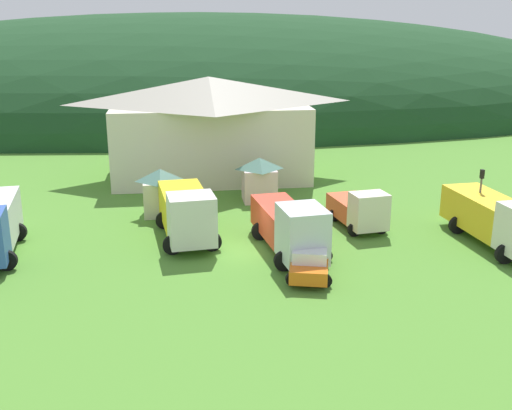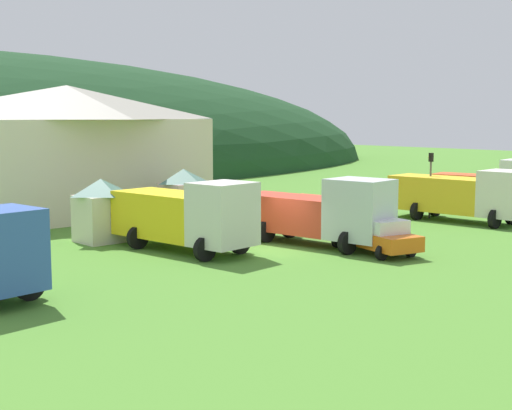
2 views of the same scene
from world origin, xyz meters
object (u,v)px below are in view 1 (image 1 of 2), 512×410
object	(u,v)px
heavy_rig_striped	(498,218)
traffic_cone_near_pickup	(273,232)
traffic_light_east	(480,195)
service_pickup_orange	(310,259)
light_truck_cream	(360,209)
play_shed_cream	(161,191)
play_shed_pink	(259,179)
tow_truck_silver	(290,226)
depot_building	(210,125)
flatbed_truck_yellow	(186,212)

from	to	relation	value
heavy_rig_striped	traffic_cone_near_pickup	world-z (taller)	heavy_rig_striped
heavy_rig_striped	traffic_light_east	bearing A→B (deg)	178.16
heavy_rig_striped	service_pickup_orange	xyz separation A→B (m)	(-11.79, -2.70, -0.87)
light_truck_cream	play_shed_cream	bearing A→B (deg)	-118.00
play_shed_pink	light_truck_cream	distance (m)	8.90
heavy_rig_striped	traffic_light_east	xyz separation A→B (m)	(-0.10, 2.22, 0.82)
play_shed_pink	heavy_rig_striped	xyz separation A→B (m)	(12.59, -11.10, 0.03)
traffic_cone_near_pickup	tow_truck_silver	bearing A→B (deg)	-85.40
depot_building	play_shed_pink	xyz separation A→B (m)	(3.09, -8.21, -2.62)
tow_truck_silver	traffic_cone_near_pickup	xyz separation A→B (m)	(-0.32, 4.02, -1.71)
play_shed_cream	service_pickup_orange	distance (m)	13.80
play_shed_cream	traffic_cone_near_pickup	bearing A→B (deg)	-32.52
play_shed_pink	heavy_rig_striped	size ratio (longest dim) A/B	0.38
play_shed_cream	flatbed_truck_yellow	bearing A→B (deg)	-72.60
flatbed_truck_yellow	play_shed_pink	bearing A→B (deg)	138.02
flatbed_truck_yellow	tow_truck_silver	size ratio (longest dim) A/B	0.93
depot_building	tow_truck_silver	xyz separation A→B (m)	(3.33, -19.20, -2.58)
service_pickup_orange	light_truck_cream	bearing A→B (deg)	160.14
depot_building	heavy_rig_striped	size ratio (longest dim) A/B	2.02
tow_truck_silver	heavy_rig_striped	xyz separation A→B (m)	(12.35, -0.12, -0.02)
play_shed_pink	heavy_rig_striped	bearing A→B (deg)	-41.41
light_truck_cream	tow_truck_silver	bearing A→B (deg)	-61.05
heavy_rig_striped	traffic_light_east	world-z (taller)	traffic_light_east
light_truck_cream	heavy_rig_striped	xyz separation A→B (m)	(7.11, -4.09, 0.43)
service_pickup_orange	play_shed_cream	bearing A→B (deg)	-130.40
light_truck_cream	traffic_light_east	xyz separation A→B (m)	(7.01, -1.88, 1.25)
depot_building	light_truck_cream	xyz separation A→B (m)	(8.57, -15.22, -3.02)
flatbed_truck_yellow	tow_truck_silver	bearing A→B (deg)	53.28
service_pickup_orange	traffic_cone_near_pickup	bearing A→B (deg)	-157.95
play_shed_cream	depot_building	bearing A→B (deg)	69.56
light_truck_cream	traffic_cone_near_pickup	size ratio (longest dim) A/B	9.01
depot_building	light_truck_cream	world-z (taller)	depot_building
light_truck_cream	traffic_cone_near_pickup	world-z (taller)	light_truck_cream
depot_building	traffic_cone_near_pickup	bearing A→B (deg)	-78.80
depot_building	play_shed_cream	world-z (taller)	depot_building
play_shed_cream	service_pickup_orange	size ratio (longest dim) A/B	0.60
depot_building	play_shed_cream	distance (m)	11.73
play_shed_cream	traffic_light_east	bearing A→B (deg)	-18.07
play_shed_cream	flatbed_truck_yellow	distance (m)	5.36
play_shed_pink	tow_truck_silver	bearing A→B (deg)	-88.77
play_shed_cream	tow_truck_silver	world-z (taller)	tow_truck_silver
depot_building	traffic_cone_near_pickup	world-z (taller)	depot_building
heavy_rig_striped	service_pickup_orange	world-z (taller)	heavy_rig_striped
flatbed_truck_yellow	service_pickup_orange	size ratio (longest dim) A/B	1.45
play_shed_cream	play_shed_pink	distance (m)	7.51
heavy_rig_striped	traffic_cone_near_pickup	bearing A→B (deg)	-112.61
depot_building	tow_truck_silver	size ratio (longest dim) A/B	2.02
depot_building	traffic_cone_near_pickup	xyz separation A→B (m)	(3.00, -15.17, -4.29)
play_shed_cream	light_truck_cream	world-z (taller)	play_shed_cream
flatbed_truck_yellow	play_shed_cream	bearing A→B (deg)	-168.85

